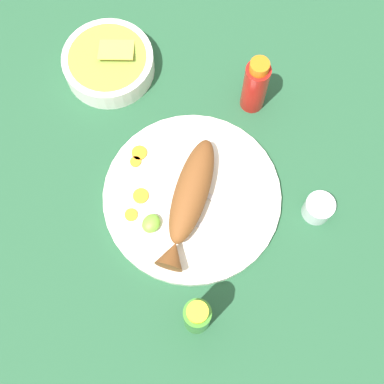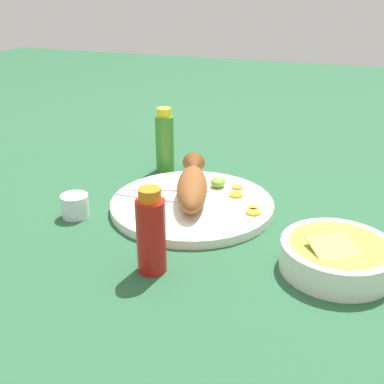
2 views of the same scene
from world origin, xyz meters
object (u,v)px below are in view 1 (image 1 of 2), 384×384
object	(u,v)px
fork_near	(235,212)
salt_cup	(318,209)
fork_far	(220,232)
hot_sauce_bottle_green	(197,317)
hot_sauce_bottle_red	(255,86)
main_plate	(192,197)
guacamole_bowl	(109,63)
fried_fish	(189,199)

from	to	relation	value
fork_near	salt_cup	world-z (taller)	salt_cup
fork_far	hot_sauce_bottle_green	world-z (taller)	hot_sauce_bottle_green
fork_far	hot_sauce_bottle_green	bearing A→B (deg)	-86.17
fork_far	hot_sauce_bottle_red	world-z (taller)	hot_sauce_bottle_red
main_plate	fork_far	bearing A→B (deg)	-108.90
main_plate	guacamole_bowl	distance (m)	0.33
hot_sauce_bottle_green	main_plate	bearing A→B (deg)	37.04
fork_far	hot_sauce_bottle_red	bearing A→B (deg)	94.91
fork_near	salt_cup	xyz separation A→B (m)	(0.09, -0.12, 0.00)
main_plate	fork_far	size ratio (longest dim) A/B	1.85
hot_sauce_bottle_red	fried_fish	bearing A→B (deg)	-174.65
main_plate	hot_sauce_bottle_red	bearing A→B (deg)	4.36
main_plate	hot_sauce_bottle_red	size ratio (longest dim) A/B	2.31
fork_far	fork_near	bearing A→B (deg)	72.26
fork_near	hot_sauce_bottle_red	size ratio (longest dim) A/B	1.27
salt_cup	hot_sauce_bottle_red	bearing A→B (deg)	61.07
main_plate	hot_sauce_bottle_green	distance (m)	0.24
fork_near	hot_sauce_bottle_green	size ratio (longest dim) A/B	1.17
hot_sauce_bottle_green	guacamole_bowl	bearing A→B (deg)	54.17
salt_cup	guacamole_bowl	bearing A→B (deg)	87.67
fried_fish	salt_cup	world-z (taller)	fried_fish
salt_cup	fork_near	bearing A→B (deg)	127.59
hot_sauce_bottle_red	main_plate	bearing A→B (deg)	-175.64
salt_cup	guacamole_bowl	distance (m)	0.51
main_plate	salt_cup	distance (m)	0.24
fork_far	fried_fish	bearing A→B (deg)	155.68
hot_sauce_bottle_red	salt_cup	size ratio (longest dim) A/B	2.66
fork_far	salt_cup	distance (m)	0.19
hot_sauce_bottle_red	salt_cup	xyz separation A→B (m)	(-0.12, -0.23, -0.05)
hot_sauce_bottle_green	salt_cup	xyz separation A→B (m)	(0.30, -0.07, -0.05)
fork_near	guacamole_bowl	bearing A→B (deg)	161.94
guacamole_bowl	fried_fish	bearing A→B (deg)	-116.17
hot_sauce_bottle_red	guacamole_bowl	size ratio (longest dim) A/B	0.79
fork_far	salt_cup	xyz separation A→B (m)	(0.14, -0.12, 0.00)
fork_far	guacamole_bowl	distance (m)	0.42
main_plate	fried_fish	bearing A→B (deg)	-161.34
fried_fish	hot_sauce_bottle_green	bearing A→B (deg)	-160.10
fork_far	guacamole_bowl	size ratio (longest dim) A/B	0.99
fork_far	hot_sauce_bottle_red	distance (m)	0.29
fork_near	fork_far	size ratio (longest dim) A/B	1.02
main_plate	fork_near	size ratio (longest dim) A/B	1.82
hot_sauce_bottle_green	fork_far	bearing A→B (deg)	19.71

